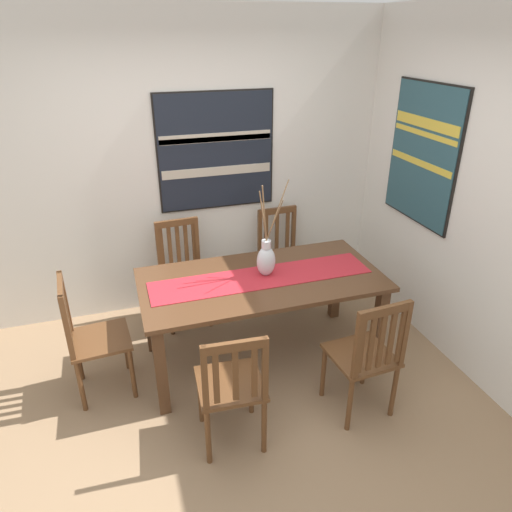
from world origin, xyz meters
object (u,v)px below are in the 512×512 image
at_px(chair_3, 90,336).
at_px(painting_on_back_wall, 216,152).
at_px(chair_1, 183,270).
at_px(painting_on_side_wall, 423,154).
at_px(chair_2, 367,355).
at_px(dining_table, 261,289).
at_px(chair_0, 232,386).
at_px(chair_4, 282,256).
at_px(centerpiece_vase, 266,259).

distance_m(chair_3, painting_on_back_wall, 1.93).
bearing_deg(chair_1, chair_3, -134.94).
bearing_deg(painting_on_side_wall, chair_2, -133.71).
relative_size(dining_table, chair_0, 2.05).
height_order(chair_1, chair_3, chair_3).
bearing_deg(painting_on_back_wall, chair_2, -73.49).
bearing_deg(painting_on_side_wall, chair_0, -151.98).
height_order(chair_4, painting_on_back_wall, painting_on_back_wall).
bearing_deg(chair_2, painting_on_back_wall, 106.51).
xyz_separation_m(chair_4, painting_on_back_wall, (-0.56, 0.26, 1.01)).
bearing_deg(centerpiece_vase, painting_on_side_wall, 7.98).
relative_size(centerpiece_vase, painting_on_back_wall, 0.70).
distance_m(dining_table, painting_on_side_wall, 1.76).
xyz_separation_m(centerpiece_vase, chair_2, (0.44, -0.84, -0.40)).
relative_size(chair_2, chair_3, 1.00).
bearing_deg(centerpiece_vase, chair_2, -62.17).
height_order(chair_2, painting_on_back_wall, painting_on_back_wall).
bearing_deg(chair_2, centerpiece_vase, 117.83).
height_order(chair_0, chair_3, chair_3).
distance_m(dining_table, centerpiece_vase, 0.26).
distance_m(centerpiece_vase, chair_4, 1.01).
xyz_separation_m(chair_3, painting_on_back_wall, (1.24, 1.11, 0.99)).
relative_size(chair_0, chair_1, 0.96).
bearing_deg(chair_3, centerpiece_vase, 1.74).
bearing_deg(dining_table, chair_4, 59.90).
relative_size(chair_0, chair_2, 0.95).
bearing_deg(chair_3, chair_0, -43.05).
relative_size(centerpiece_vase, chair_2, 0.78).
bearing_deg(chair_3, chair_2, -23.95).
bearing_deg(painting_on_side_wall, chair_4, 148.88).
height_order(dining_table, chair_3, chair_3).
bearing_deg(chair_1, chair_0, -88.64).
bearing_deg(chair_4, painting_on_side_wall, -31.12).
relative_size(centerpiece_vase, painting_on_side_wall, 0.65).
xyz_separation_m(dining_table, chair_4, (0.49, 0.84, -0.17)).
distance_m(dining_table, chair_2, 0.96).
bearing_deg(chair_3, painting_on_side_wall, 4.97).
bearing_deg(painting_on_side_wall, centerpiece_vase, -172.02).
height_order(chair_2, chair_4, chair_2).
xyz_separation_m(centerpiece_vase, chair_0, (-0.51, -0.84, -0.42)).
bearing_deg(chair_1, painting_on_side_wall, -16.00).
bearing_deg(chair_1, chair_2, -58.48).
bearing_deg(chair_3, chair_1, 45.06).
distance_m(dining_table, chair_1, 0.96).
distance_m(chair_2, painting_on_side_wall, 1.79).
distance_m(chair_1, chair_4, 0.99).
distance_m(chair_3, painting_on_side_wall, 3.00).
height_order(centerpiece_vase, chair_0, centerpiece_vase).
distance_m(chair_0, painting_on_side_wall, 2.46).
xyz_separation_m(centerpiece_vase, chair_3, (-1.36, -0.04, -0.40)).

